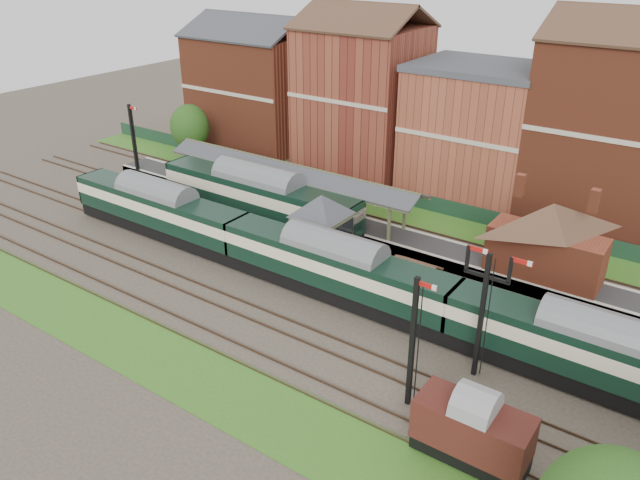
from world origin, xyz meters
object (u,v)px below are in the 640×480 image
Objects in this scene: dmu_train at (334,267)px; platform_railcar at (259,197)px; semaphore_bracket at (483,308)px; signal_box at (321,229)px; goods_van_a at (472,430)px.

platform_railcar reaches higher than dmu_train.
semaphore_bracket is 0.41× the size of platform_railcar.
signal_box is 16.16m from semaphore_bracket.
signal_box is 1.08× the size of goods_van_a.
signal_box is 0.30× the size of platform_railcar.
signal_box is 0.73× the size of semaphore_bracket.
signal_box is 0.11× the size of dmu_train.
dmu_train is 2.70× the size of platform_railcar.
platform_railcar is (-12.29, 6.50, 0.25)m from dmu_train.
semaphore_bracket is 1.48× the size of goods_van_a.
goods_van_a is (17.42, -12.25, -1.27)m from signal_box.
platform_railcar is 30.58m from goods_van_a.
platform_railcar reaches higher than goods_van_a.
semaphore_bracket is 0.15× the size of dmu_train.
semaphore_bracket is 25.68m from platform_railcar.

